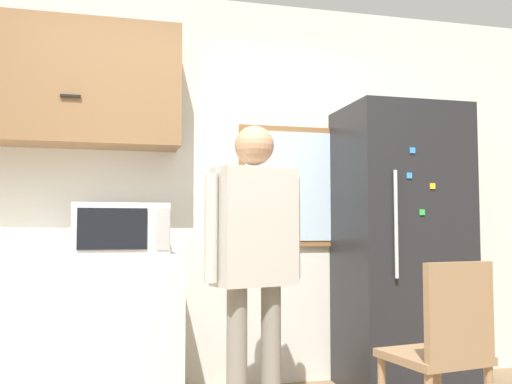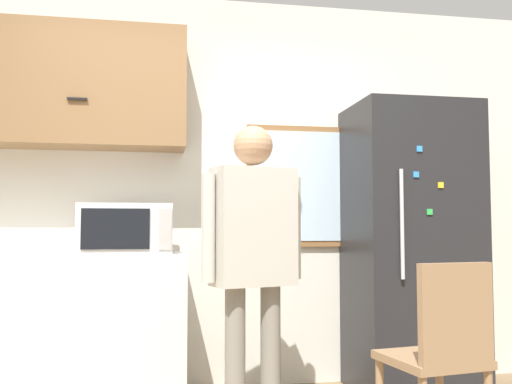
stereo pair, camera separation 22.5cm
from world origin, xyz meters
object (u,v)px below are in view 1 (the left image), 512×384
object	(u,v)px
person	(254,243)
chair	(444,346)
refrigerator	(401,247)
microwave	(121,229)

from	to	relation	value
person	chair	xyz separation A→B (m)	(0.80, -0.54, -0.49)
refrigerator	chair	xyz separation A→B (m)	(-0.36, -1.08, -0.44)
chair	refrigerator	bearing A→B (deg)	-117.83
microwave	chair	size ratio (longest dim) A/B	0.59
microwave	person	distance (m)	0.87
refrigerator	chair	size ratio (longest dim) A/B	2.07
person	chair	world-z (taller)	person
refrigerator	chair	world-z (taller)	refrigerator
person	microwave	bearing A→B (deg)	128.07
person	chair	distance (m)	1.08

